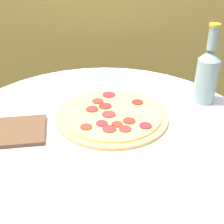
# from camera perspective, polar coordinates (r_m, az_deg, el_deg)

# --- Properties ---
(table) EXTENTS (0.91, 0.91, 0.76)m
(table) POSITION_cam_1_polar(r_m,az_deg,el_deg) (1.04, -1.65, -12.27)
(table) COLOR silver
(table) RESTS_ON ground_plane
(fence_panel) EXTENTS (1.37, 0.04, 1.47)m
(fence_panel) POSITION_cam_1_polar(r_m,az_deg,el_deg) (1.69, -1.21, 11.98)
(fence_panel) COLOR gold
(fence_panel) RESTS_ON ground_plane
(pizza) EXTENTS (0.34, 0.34, 0.02)m
(pizza) POSITION_cam_1_polar(r_m,az_deg,el_deg) (0.95, -0.00, -0.64)
(pizza) COLOR tan
(pizza) RESTS_ON table
(beer_bottle) EXTENTS (0.07, 0.07, 0.26)m
(beer_bottle) POSITION_cam_1_polar(r_m,az_deg,el_deg) (1.05, 17.00, 6.74)
(beer_bottle) COLOR gray
(beer_bottle) RESTS_ON table
(pizza_paddle) EXTENTS (0.29, 0.17, 0.02)m
(pizza_paddle) POSITION_cam_1_polar(r_m,az_deg,el_deg) (0.92, -18.43, -3.45)
(pizza_paddle) COLOR brown
(pizza_paddle) RESTS_ON table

